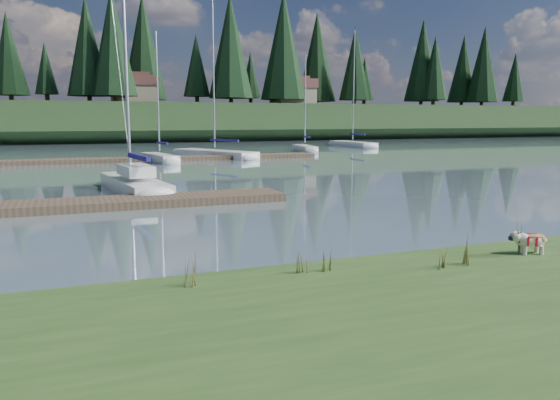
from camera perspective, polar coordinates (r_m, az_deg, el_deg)
name	(u,v)px	position (r m, az deg, el deg)	size (l,w,h in m)	color
ground	(120,162)	(41.16, -16.35, 3.83)	(200.00, 200.00, 0.00)	gray
bank	(424,376)	(6.79, 14.78, -17.35)	(60.00, 9.00, 0.35)	#345321
ridge	(91,123)	(83.96, -19.19, 7.62)	(200.00, 20.00, 5.00)	#1C3118
bulldog	(530,240)	(12.33, 24.68, -3.78)	(0.81, 0.45, 0.47)	silver
sailboat_main	(131,180)	(24.79, -15.32, 1.99)	(2.41, 7.90, 11.30)	white
dock_near	(58,206)	(20.10, -22.15, -0.58)	(16.00, 2.00, 0.30)	#4C3D2C
dock_far	(148,159)	(41.38, -13.60, 4.17)	(26.00, 2.20, 0.30)	#4C3D2C
sailboat_bg_2	(158,157)	(40.98, -12.68, 4.42)	(2.08, 6.16, 9.30)	white
sailboat_bg_3	(208,153)	(45.34, -7.51, 4.91)	(5.81, 9.44, 13.86)	white
sailboat_bg_4	(304,148)	(53.02, 2.48, 5.49)	(2.20, 6.18, 9.16)	white
sailboat_bg_5	(349,143)	(62.62, 7.24, 5.88)	(1.82, 9.05, 12.80)	white
weed_0	(300,261)	(9.88, 2.15, -6.36)	(0.17, 0.14, 0.53)	#475B23
weed_1	(328,261)	(10.03, 5.03, -6.32)	(0.17, 0.14, 0.46)	#475B23
weed_2	(464,251)	(10.96, 18.68, -5.09)	(0.17, 0.14, 0.63)	#475B23
weed_3	(191,272)	(9.22, -9.31, -7.39)	(0.17, 0.14, 0.58)	#475B23
weed_4	(441,258)	(10.57, 16.48, -5.88)	(0.17, 0.14, 0.45)	#475B23
weed_5	(522,239)	(12.35, 23.95, -3.77)	(0.17, 0.14, 0.68)	#475B23
mud_lip	(282,280)	(10.44, 0.20, -8.39)	(60.00, 0.50, 0.14)	#33281C
conifer_3	(8,53)	(83.56, -26.53, 13.55)	(4.84, 4.84, 12.25)	#382619
conifer_4	(113,42)	(77.81, -17.05, 15.51)	(6.16, 6.16, 15.10)	#382619
conifer_5	(196,66)	(83.37, -8.73, 13.72)	(3.96, 3.96, 10.35)	#382619
conifer_6	(284,46)	(85.70, 0.37, 15.79)	(7.04, 7.04, 17.00)	#382619
conifer_7	(355,63)	(94.21, 7.83, 13.95)	(5.28, 5.28, 13.20)	#382619
conifer_8	(434,68)	(97.88, 15.83, 13.11)	(4.62, 4.62, 11.77)	#382619
conifer_9	(484,64)	(108.52, 20.49, 13.13)	(5.94, 5.94, 14.62)	#382619
house_1	(134,89)	(82.56, -15.05, 11.13)	(6.30, 5.30, 4.65)	gray
house_2	(293,91)	(86.80, 1.36, 11.27)	(6.30, 5.30, 4.65)	gray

